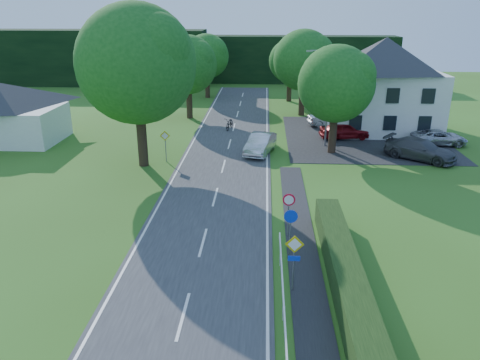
# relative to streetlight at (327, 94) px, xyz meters

# --- Properties ---
(road) EXTENTS (7.00, 80.00, 0.04)m
(road) POSITION_rel_streetlight_xyz_m (-8.06, -10.00, -4.44)
(road) COLOR #343436
(road) RESTS_ON ground
(parking_pad) EXTENTS (14.00, 16.00, 0.04)m
(parking_pad) POSITION_rel_streetlight_xyz_m (3.94, 3.00, -4.44)
(parking_pad) COLOR black
(parking_pad) RESTS_ON ground
(line_edge_left) EXTENTS (0.12, 80.00, 0.01)m
(line_edge_left) POSITION_rel_streetlight_xyz_m (-11.31, -10.00, -4.42)
(line_edge_left) COLOR white
(line_edge_left) RESTS_ON road
(line_edge_right) EXTENTS (0.12, 80.00, 0.01)m
(line_edge_right) POSITION_rel_streetlight_xyz_m (-4.81, -10.00, -4.42)
(line_edge_right) COLOR white
(line_edge_right) RESTS_ON road
(line_centre) EXTENTS (0.12, 80.00, 0.01)m
(line_centre) POSITION_rel_streetlight_xyz_m (-8.06, -10.00, -4.42)
(line_centre) COLOR white
(line_centre) RESTS_ON road
(tree_main) EXTENTS (9.40, 9.40, 11.64)m
(tree_main) POSITION_rel_streetlight_xyz_m (-14.06, -6.00, 1.36)
(tree_main) COLOR #195318
(tree_main) RESTS_ON ground
(tree_left_far) EXTENTS (7.00, 7.00, 8.58)m
(tree_left_far) POSITION_rel_streetlight_xyz_m (-13.06, 10.00, -0.17)
(tree_left_far) COLOR #195318
(tree_left_far) RESTS_ON ground
(tree_right_far) EXTENTS (7.40, 7.40, 9.09)m
(tree_right_far) POSITION_rel_streetlight_xyz_m (-1.06, 12.00, 0.08)
(tree_right_far) COLOR #195318
(tree_right_far) RESTS_ON ground
(tree_left_back) EXTENTS (6.60, 6.60, 8.07)m
(tree_left_back) POSITION_rel_streetlight_xyz_m (-12.56, 22.00, -0.43)
(tree_left_back) COLOR #195318
(tree_left_back) RESTS_ON ground
(tree_right_back) EXTENTS (6.20, 6.20, 7.56)m
(tree_right_back) POSITION_rel_streetlight_xyz_m (-2.06, 20.00, -0.68)
(tree_right_back) COLOR #195318
(tree_right_back) RESTS_ON ground
(tree_right_mid) EXTENTS (7.00, 7.00, 8.58)m
(tree_right_mid) POSITION_rel_streetlight_xyz_m (0.44, -2.00, -0.17)
(tree_right_mid) COLOR #195318
(tree_right_mid) RESTS_ON ground
(treeline_left) EXTENTS (44.00, 6.00, 8.00)m
(treeline_left) POSITION_rel_streetlight_xyz_m (-36.06, 32.00, -0.46)
(treeline_left) COLOR black
(treeline_left) RESTS_ON ground
(treeline_right) EXTENTS (30.00, 5.00, 7.00)m
(treeline_right) POSITION_rel_streetlight_xyz_m (-0.06, 36.00, -0.96)
(treeline_right) COLOR black
(treeline_right) RESTS_ON ground
(house_white) EXTENTS (10.60, 8.40, 8.60)m
(house_white) POSITION_rel_streetlight_xyz_m (5.94, 6.00, -0.06)
(house_white) COLOR silver
(house_white) RESTS_ON ground
(streetlight) EXTENTS (2.03, 0.18, 8.00)m
(streetlight) POSITION_rel_streetlight_xyz_m (0.00, 0.00, 0.00)
(streetlight) COLOR slate
(streetlight) RESTS_ON ground
(sign_priority_right) EXTENTS (0.78, 0.09, 2.59)m
(sign_priority_right) POSITION_rel_streetlight_xyz_m (-3.76, -22.02, -2.67)
(sign_priority_right) COLOR slate
(sign_priority_right) RESTS_ON ground
(sign_roundabout) EXTENTS (0.64, 0.08, 2.37)m
(sign_roundabout) POSITION_rel_streetlight_xyz_m (-3.76, -19.02, -2.79)
(sign_roundabout) COLOR slate
(sign_roundabout) RESTS_ON ground
(sign_speed_limit) EXTENTS (0.64, 0.11, 2.37)m
(sign_speed_limit) POSITION_rel_streetlight_xyz_m (-3.76, -17.03, -2.70)
(sign_speed_limit) COLOR slate
(sign_speed_limit) RESTS_ON ground
(sign_priority_left) EXTENTS (0.78, 0.09, 2.44)m
(sign_priority_left) POSITION_rel_streetlight_xyz_m (-12.56, -5.02, -2.75)
(sign_priority_left) COLOR slate
(sign_priority_left) RESTS_ON ground
(moving_car) EXTENTS (2.74, 5.02, 1.57)m
(moving_car) POSITION_rel_streetlight_xyz_m (-5.36, -2.51, -3.64)
(moving_car) COLOR silver
(moving_car) RESTS_ON road
(motorcycle) EXTENTS (1.13, 2.27, 1.14)m
(motorcycle) POSITION_rel_streetlight_xyz_m (-8.42, 5.17, -3.85)
(motorcycle) COLOR black
(motorcycle) RESTS_ON road
(parked_car_red) EXTENTS (4.63, 2.50, 1.50)m
(parked_car_red) POSITION_rel_streetlight_xyz_m (2.10, 2.33, -3.68)
(parked_car_red) COLOR maroon
(parked_car_red) RESTS_ON parking_pad
(parked_car_silver_a) EXTENTS (4.47, 2.28, 1.41)m
(parked_car_silver_a) POSITION_rel_streetlight_xyz_m (1.39, 7.00, -3.72)
(parked_car_silver_a) COLOR #A9A9AD
(parked_car_silver_a) RESTS_ON parking_pad
(parked_car_grey) EXTENTS (5.69, 5.04, 1.58)m
(parked_car_grey) POSITION_rel_streetlight_xyz_m (7.02, -3.50, -3.63)
(parked_car_grey) COLOR #454549
(parked_car_grey) RESTS_ON parking_pad
(parked_car_silver_b) EXTENTS (4.60, 2.16, 1.27)m
(parked_car_silver_b) POSITION_rel_streetlight_xyz_m (9.93, 0.76, -3.79)
(parked_car_silver_b) COLOR #AFAEB5
(parked_car_silver_b) RESTS_ON parking_pad
(parasol) EXTENTS (2.59, 2.63, 2.20)m
(parasol) POSITION_rel_streetlight_xyz_m (4.02, 4.76, -3.33)
(parasol) COLOR #C23D0F
(parasol) RESTS_ON parking_pad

